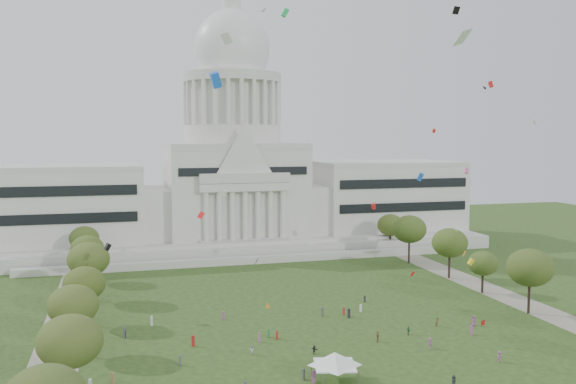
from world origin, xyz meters
name	(u,v)px	position (x,y,z in m)	size (l,w,h in m)	color
ground	(363,365)	(0.00, 0.00, 0.00)	(400.00, 400.00, 0.00)	#2A441B
capitol	(233,179)	(0.00, 113.59, 22.30)	(160.00, 64.50, 91.30)	beige
path_left	(62,333)	(-48.00, 30.00, 0.02)	(8.00, 160.00, 0.04)	gray
path_right	(507,297)	(48.00, 30.00, 0.02)	(8.00, 160.00, 0.04)	gray
row_tree_l_1	(70,341)	(-44.07, -2.96, 8.95)	(8.86, 8.86, 12.59)	black
row_tree_l_2	(73,305)	(-45.04, 17.30, 8.51)	(8.42, 8.42, 11.97)	black
row_tree_r_2	(530,268)	(44.17, 17.44, 9.66)	(9.55, 9.55, 13.58)	black
row_tree_l_3	(84,284)	(-44.09, 33.92, 8.21)	(8.12, 8.12, 11.55)	black
row_tree_r_3	(483,263)	(44.40, 34.48, 7.08)	(7.01, 7.01, 9.98)	black
row_tree_l_4	(88,259)	(-44.08, 52.42, 9.39)	(9.29, 9.29, 13.21)	black
row_tree_r_4	(450,243)	(44.76, 50.04, 9.29)	(9.19, 9.19, 13.06)	black
row_tree_l_5	(87,249)	(-45.22, 71.01, 8.42)	(8.33, 8.33, 11.85)	black
row_tree_r_5	(409,229)	(43.49, 70.19, 9.93)	(9.82, 9.82, 13.96)	black
row_tree_l_6	(84,238)	(-46.87, 89.14, 8.27)	(8.19, 8.19, 11.64)	black
row_tree_r_6	(390,225)	(45.96, 88.13, 8.51)	(8.42, 8.42, 11.97)	black
event_tent	(335,358)	(-6.74, -5.14, 3.62)	(10.06, 10.06, 4.67)	#4C4C4C
person_0	(474,321)	(28.56, 13.21, 0.99)	(0.97, 0.63, 1.98)	#994C8C
person_2	(437,322)	(21.62, 14.82, 0.89)	(0.87, 0.53, 1.78)	olive
person_3	(430,343)	(14.11, 3.99, 0.96)	(1.23, 0.64, 1.91)	#994C8C
person_4	(378,336)	(6.78, 9.66, 0.97)	(1.14, 0.62, 1.94)	olive
person_5	(314,350)	(-6.06, 6.77, 0.76)	(1.41, 0.56, 1.52)	#26262B
person_6	(454,382)	(9.22, -11.94, 0.98)	(0.96, 0.63, 1.97)	#26262B
person_8	(252,350)	(-16.29, 9.36, 0.84)	(0.81, 0.50, 1.68)	silver
person_9	(500,357)	(21.88, -4.79, 0.93)	(1.20, 0.62, 1.85)	#994C8C
person_10	(408,331)	(13.82, 11.55, 0.81)	(0.95, 0.52, 1.63)	#33723F
distant_crowd	(254,340)	(-14.76, 14.25, 0.87)	(67.35, 40.48, 1.93)	silver
kite_swarm	(350,180)	(0.77, 8.63, 29.19)	(78.21, 107.08, 62.98)	red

